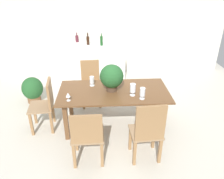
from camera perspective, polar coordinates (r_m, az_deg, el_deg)
ground_plane at (r=4.31m, az=0.33°, el=-8.67°), size 7.04×7.04×0.00m
back_wall at (r=6.20m, az=-1.13°, el=15.95°), size 6.40×0.10×2.60m
dining_table at (r=3.91m, az=0.41°, el=-1.63°), size 1.90×0.94×0.74m
chair_far_left at (r=4.76m, az=-5.50°, el=2.32°), size 0.45×0.45×0.95m
chair_head_end at (r=4.09m, az=-16.64°, el=-3.33°), size 0.45×0.47×0.94m
chair_near_right at (r=3.26m, az=9.18°, el=-10.29°), size 0.48×0.43×1.03m
chair_near_left at (r=3.23m, az=-6.35°, el=-11.46°), size 0.48×0.45×0.93m
flower_centerpiece at (r=3.77m, az=-0.09°, el=3.25°), size 0.40×0.40×0.47m
crystal_vase_left at (r=3.60m, az=7.81°, el=-0.79°), size 0.09×0.09×0.20m
crystal_vase_center_near at (r=3.68m, az=5.35°, el=0.23°), size 0.09×0.09×0.21m
crystal_vase_right at (r=4.01m, az=-5.17°, el=2.31°), size 0.09×0.09×0.18m
wine_glass at (r=3.59m, az=-11.21°, el=-1.41°), size 0.08×0.08×0.14m
kitchen_counter at (r=5.86m, az=-6.31°, el=6.89°), size 1.91×0.68×0.99m
wine_bottle_green at (r=5.61m, az=-6.20°, el=12.45°), size 0.07×0.07×0.29m
wine_bottle_amber at (r=5.52m, az=-2.73°, el=12.39°), size 0.06×0.06×0.29m
wine_bottle_dark at (r=5.89m, az=-8.96°, el=12.77°), size 0.08×0.08×0.23m
potted_plant_floor at (r=5.15m, az=-19.68°, el=0.03°), size 0.45×0.45×0.58m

